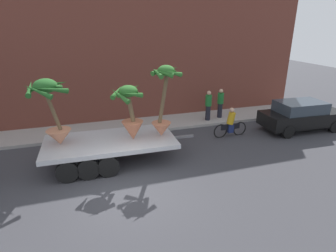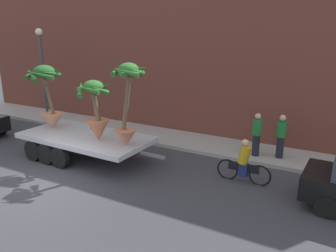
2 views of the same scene
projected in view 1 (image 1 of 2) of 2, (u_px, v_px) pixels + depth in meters
The scene contains 11 objects.
ground_plane at pixel (130, 192), 9.42m from camera, with size 60.00×60.00×0.00m, color #38383D.
sidewalk at pixel (110, 128), 14.84m from camera, with size 24.00×2.20×0.15m, color #A39E99.
building_facade at pixel (101, 49), 14.95m from camera, with size 24.00×1.20×8.11m, color brown.
flatbed_trailer at pixel (105, 145), 11.17m from camera, with size 6.24×2.66×0.98m.
potted_palm_rear at pixel (131, 115), 10.78m from camera, with size 1.32×1.37×2.24m.
potted_palm_middle at pixel (52, 111), 10.22m from camera, with size 1.52×1.70×2.58m.
potted_palm_front at pixel (164, 101), 11.05m from camera, with size 1.23×1.31×2.92m.
cyclist at pixel (231, 124), 13.80m from camera, with size 1.84×0.35×1.54m.
parked_car at pixel (301, 115), 14.60m from camera, with size 4.44×1.96×1.58m.
pedestrian_near_gate at pixel (220, 103), 16.06m from camera, with size 0.36×0.36×1.71m.
pedestrian_far_left at pixel (208, 105), 15.62m from camera, with size 0.36×0.36×1.71m.
Camera 1 is at (-1.16, -8.04, 5.43)m, focal length 29.47 mm.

